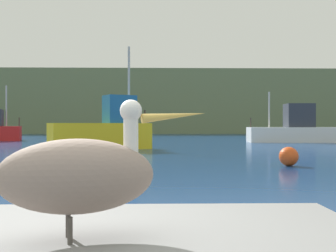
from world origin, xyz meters
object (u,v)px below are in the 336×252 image
(fishing_boat_white, at_px, (300,130))
(mooring_buoy, at_px, (289,156))
(fishing_boat_yellow, at_px, (105,130))
(pelican, at_px, (79,174))

(fishing_boat_white, bearing_deg, mooring_buoy, 72.61)
(fishing_boat_white, distance_m, fishing_boat_yellow, 15.68)
(fishing_boat_yellow, height_order, mooring_buoy, fishing_boat_yellow)
(pelican, bearing_deg, fishing_boat_white, 53.31)
(fishing_boat_yellow, bearing_deg, pelican, -111.07)
(fishing_boat_yellow, bearing_deg, mooring_buoy, -80.80)
(fishing_boat_yellow, relative_size, mooring_buoy, 9.14)
(pelican, xyz_separation_m, fishing_boat_white, (10.74, 27.90, -0.07))
(pelican, distance_m, fishing_boat_yellow, 19.17)
(fishing_boat_white, distance_m, mooring_buoy, 18.79)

